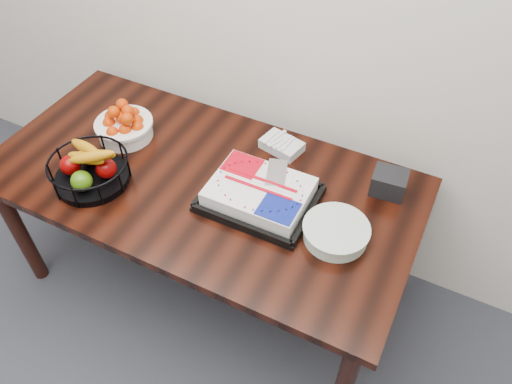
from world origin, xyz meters
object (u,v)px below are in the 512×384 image
at_px(table, 201,192).
at_px(fruit_basket, 89,168).
at_px(cake_tray, 260,194).
at_px(tangerine_bowl, 124,124).
at_px(napkin_box, 389,183).
at_px(plate_stack, 336,232).

xyz_separation_m(table, fruit_basket, (-0.38, -0.21, 0.16)).
distance_m(cake_tray, tangerine_bowl, 0.72).
relative_size(table, tangerine_bowl, 7.03).
bearing_deg(table, napkin_box, 21.29).
relative_size(plate_stack, napkin_box, 1.87).
bearing_deg(napkin_box, tangerine_bowl, -170.35).
bearing_deg(cake_tray, fruit_basket, -162.64).
relative_size(cake_tray, napkin_box, 3.30).
bearing_deg(table, cake_tray, -0.81).
height_order(table, fruit_basket, fruit_basket).
height_order(cake_tray, plate_stack, cake_tray).
bearing_deg(table, plate_stack, -3.97).
relative_size(fruit_basket, napkin_box, 2.42).
bearing_deg(fruit_basket, napkin_box, 24.02).
height_order(tangerine_bowl, napkin_box, tangerine_bowl).
bearing_deg(table, tangerine_bowl, 169.27).
height_order(fruit_basket, plate_stack, fruit_basket).
xyz_separation_m(cake_tray, napkin_box, (0.43, 0.28, 0.01)).
distance_m(cake_tray, plate_stack, 0.33).
xyz_separation_m(fruit_basket, napkin_box, (1.10, 0.49, -0.02)).
distance_m(plate_stack, napkin_box, 0.34).
bearing_deg(napkin_box, cake_tray, -147.05).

